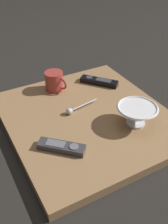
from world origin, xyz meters
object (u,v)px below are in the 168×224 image
Objects in this scene: tv_remote_near at (61,147)px; tv_remote_far at (99,81)px; cereal_bowl at (137,114)px; teaspoon at (72,110)px; coffee_mug at (54,81)px.

tv_remote_far is (0.31, -0.34, 0.00)m from tv_remote_near.
teaspoon is at bearing 45.20° from cereal_bowl.
tv_remote_near is (-0.17, 0.13, -0.00)m from teaspoon.
tv_remote_far is at bearing -47.23° from tv_remote_near.
teaspoon is 1.04× the size of tv_remote_near.
tv_remote_far is (0.32, -0.04, -0.03)m from cereal_bowl.
tv_remote_near is (-0.37, 0.14, -0.03)m from coffee_mug.
coffee_mug reaches higher than cereal_bowl.
teaspoon is 0.94× the size of tv_remote_far.
cereal_bowl is 1.04× the size of tv_remote_near.
teaspoon and tv_remote_far have the same top height.
coffee_mug is 0.39m from tv_remote_near.
tv_remote_near is at bearing 88.46° from cereal_bowl.
teaspoon is (0.18, 0.18, -0.03)m from cereal_bowl.
cereal_bowl is 1.00× the size of teaspoon.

